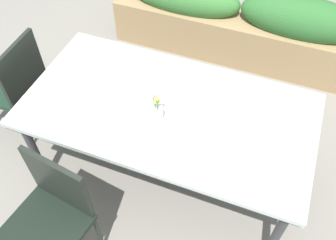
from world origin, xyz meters
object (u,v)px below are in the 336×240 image
flower_vase (157,109)px  planter_box (239,25)px  dining_table (168,114)px  chair_near_left (50,215)px  chair_end_left (12,81)px

flower_vase → planter_box: 1.75m
dining_table → planter_box: bearing=84.9°
dining_table → chair_near_left: size_ratio=2.10×
dining_table → chair_end_left: size_ratio=2.09×
dining_table → planter_box: 1.61m
dining_table → chair_end_left: 1.31m
chair_near_left → flower_vase: 0.89m
chair_near_left → flower_vase: bearing=-109.1°
planter_box → chair_end_left: bearing=-132.5°
dining_table → planter_box: planter_box is taller
chair_end_left → planter_box: 2.13m
flower_vase → chair_end_left: bearing=175.2°
chair_end_left → flower_vase: size_ratio=3.51×
flower_vase → planter_box: flower_vase is taller
chair_near_left → chair_end_left: 1.22m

